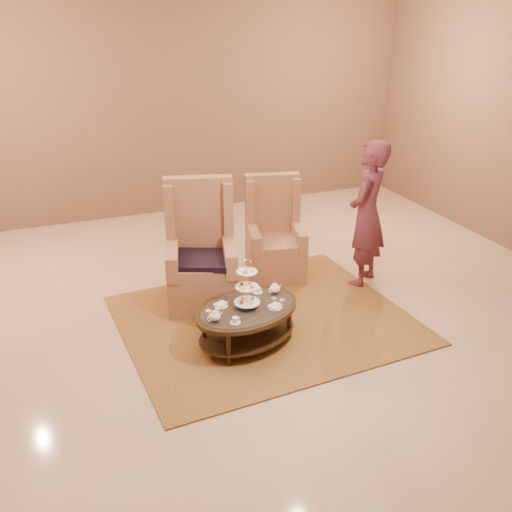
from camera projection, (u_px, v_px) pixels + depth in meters
name	position (u px, v px, depth m)	size (l,w,h in m)	color
ground	(263.00, 326.00, 6.11)	(8.00, 8.00, 0.00)	#CDB098
ceiling	(263.00, 326.00, 6.11)	(8.00, 8.00, 0.02)	white
wall_back	(167.00, 103.00, 8.80)	(8.00, 0.04, 3.50)	brown
rug	(265.00, 320.00, 6.22)	(3.15, 2.69, 0.02)	olive
tea_table	(247.00, 314.00, 5.66)	(1.31, 1.09, 0.94)	black
armchair_left	(201.00, 262.00, 6.46)	(0.94, 0.96, 1.42)	#A9714F
armchair_right	(274.00, 242.00, 7.16)	(0.81, 0.83, 1.25)	#A9714F
person	(367.00, 215.00, 6.72)	(0.77, 0.74, 1.77)	#602939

